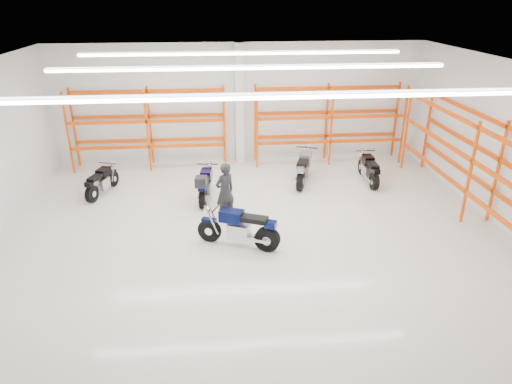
{
  "coord_description": "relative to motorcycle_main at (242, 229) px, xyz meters",
  "views": [
    {
      "loc": [
        -0.96,
        -11.24,
        6.12
      ],
      "look_at": [
        0.13,
        0.5,
        0.96
      ],
      "focal_mm": 32.0,
      "sensor_mm": 36.0,
      "label": 1
    }
  ],
  "objects": [
    {
      "name": "pallet_racking_back_left",
      "position": [
        -3.03,
        6.31,
        1.27
      ],
      "size": [
        5.67,
        0.87,
        3.0
      ],
      "color": "#E05011",
      "rests_on": "ground"
    },
    {
      "name": "motorcycle_back_b",
      "position": [
        -0.97,
        2.99,
        0.01
      ],
      "size": [
        0.71,
        2.16,
        1.11
      ],
      "color": "black",
      "rests_on": "ground"
    },
    {
      "name": "motorcycle_main",
      "position": [
        0.0,
        0.0,
        0.0
      ],
      "size": [
        2.14,
        1.11,
        1.11
      ],
      "color": "black",
      "rests_on": "ground"
    },
    {
      "name": "ground",
      "position": [
        0.37,
        0.83,
        -0.52
      ],
      "size": [
        14.0,
        14.0,
        0.0
      ],
      "primitive_type": "plane",
      "color": "beige",
      "rests_on": "ground"
    },
    {
      "name": "pallet_racking_side",
      "position": [
        6.85,
        0.83,
        1.29
      ],
      "size": [
        0.87,
        9.07,
        3.0
      ],
      "color": "#E05011",
      "rests_on": "ground"
    },
    {
      "name": "motorcycle_back_c",
      "position": [
        2.43,
        4.19,
        0.0
      ],
      "size": [
        1.03,
        2.19,
        1.11
      ],
      "color": "black",
      "rests_on": "ground"
    },
    {
      "name": "standing_man",
      "position": [
        -0.37,
        1.65,
        0.35
      ],
      "size": [
        0.76,
        0.7,
        1.74
      ],
      "primitive_type": "imported",
      "rotation": [
        0.0,
        0.0,
        3.74
      ],
      "color": "black",
      "rests_on": "ground"
    },
    {
      "name": "room_shell",
      "position": [
        0.37,
        0.85,
        2.76
      ],
      "size": [
        14.02,
        12.02,
        4.51
      ],
      "color": "silver",
      "rests_on": "ground"
    },
    {
      "name": "motorcycle_back_d",
      "position": [
        4.7,
        4.0,
        -0.05
      ],
      "size": [
        0.67,
        2.04,
        1.0
      ],
      "color": "black",
      "rests_on": "ground"
    },
    {
      "name": "motorcycle_back_a",
      "position": [
        -4.37,
        3.77,
        -0.08
      ],
      "size": [
        0.85,
        1.84,
        0.93
      ],
      "color": "black",
      "rests_on": "ground"
    },
    {
      "name": "structural_column",
      "position": [
        0.37,
        6.65,
        1.73
      ],
      "size": [
        0.32,
        0.32,
        4.5
      ],
      "primitive_type": "cube",
      "color": "white",
      "rests_on": "ground"
    },
    {
      "name": "pallet_racking_back_right",
      "position": [
        3.77,
        6.31,
        1.27
      ],
      "size": [
        5.67,
        0.87,
        3.0
      ],
      "color": "#E05011",
      "rests_on": "ground"
    }
  ]
}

